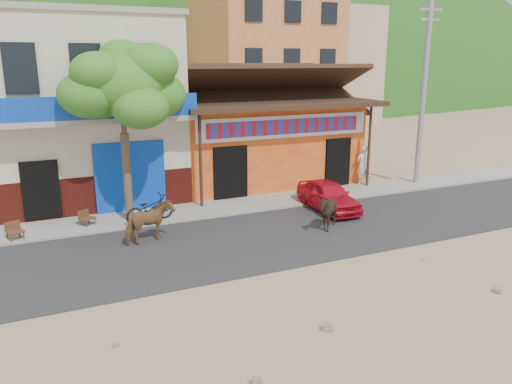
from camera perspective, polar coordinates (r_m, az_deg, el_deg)
ground at (r=14.29m, az=9.05°, el=-7.80°), size 120.00×120.00×0.00m
road at (r=16.28m, az=4.23°, el=-4.71°), size 60.00×5.00×0.04m
sidewalk at (r=19.26m, az=-0.73°, el=-1.42°), size 60.00×2.00×0.12m
dance_club at (r=23.24m, az=-0.18°, el=5.81°), size 8.00×6.00×3.60m
cafe_building at (r=21.12m, az=-19.32°, el=8.72°), size 7.00×6.00×7.00m
apartment_front at (r=38.60m, az=0.82°, el=15.67°), size 9.00×9.00×12.00m
apartment_rear at (r=48.18m, az=7.70°, el=14.20°), size 8.00×8.00×10.00m
hillside at (r=81.54m, az=-20.15°, el=18.62°), size 100.00×40.00×24.00m
tree at (r=17.13m, az=-14.82°, el=6.52°), size 3.00×3.00×6.00m
utility_pole at (r=23.06m, az=18.59°, el=10.78°), size 0.24×0.24×8.00m
cow_tan at (r=15.55m, az=-12.09°, el=-3.41°), size 1.65×1.18×1.27m
cow_dark at (r=16.47m, az=8.22°, el=-2.25°), size 1.12×1.00×1.24m
red_car at (r=18.70m, az=8.26°, el=-0.39°), size 1.46×3.30×1.10m
scooter at (r=17.30m, az=-12.03°, el=-1.85°), size 1.87×1.09×0.93m
pedestrian at (r=22.44m, az=12.06°, el=3.05°), size 0.68×0.49×1.74m
cafe_chair_left at (r=16.97m, az=-25.93°, el=-3.29°), size 0.59×0.59×0.99m
cafe_chair_right at (r=17.50m, az=-18.79°, el=-2.16°), size 0.59×0.59×0.91m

